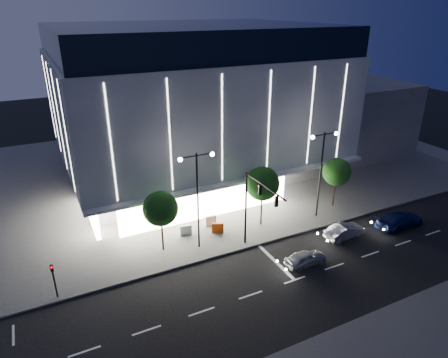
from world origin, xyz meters
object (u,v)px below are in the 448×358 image
at_px(traffic_mast, 255,201).
at_px(tree_right, 337,173).
at_px(barrier_d, 186,230).
at_px(car_third, 399,220).
at_px(tree_left, 161,210).
at_px(tree_mid, 263,185).
at_px(ped_signal_far, 54,278).
at_px(barrier_c, 218,228).
at_px(car_lead, 305,258).
at_px(barrier_b, 211,221).
at_px(street_lamp_east, 322,163).
at_px(car_second, 345,231).
at_px(street_lamp_west, 197,188).

relative_size(traffic_mast, tree_right, 1.28).
bearing_deg(barrier_d, car_third, -9.83).
distance_m(tree_left, tree_mid, 10.00).
xyz_separation_m(ped_signal_far, barrier_c, (14.53, 2.95, -1.24)).
xyz_separation_m(traffic_mast, tree_mid, (3.03, 3.68, -0.69)).
relative_size(car_lead, car_third, 0.70).
bearing_deg(barrier_b, barrier_c, -85.42).
xyz_separation_m(street_lamp_east, barrier_b, (-10.50, 3.01, -5.31)).
bearing_deg(tree_mid, car_third, -27.34).
bearing_deg(car_lead, car_second, -73.27).
distance_m(car_second, barrier_c, 11.82).
height_order(tree_mid, car_third, tree_mid).
relative_size(street_lamp_west, street_lamp_east, 1.00).
height_order(tree_left, car_lead, tree_left).
distance_m(tree_right, barrier_c, 13.89).
bearing_deg(tree_right, barrier_b, 171.63).
xyz_separation_m(street_lamp_east, tree_left, (-15.97, 1.02, -1.92)).
relative_size(car_second, barrier_d, 3.73).
distance_m(tree_mid, car_lead, 8.08).
bearing_deg(barrier_d, street_lamp_west, -70.71).
bearing_deg(car_third, barrier_b, 62.42).
relative_size(car_third, barrier_d, 4.73).
height_order(ped_signal_far, barrier_d, ped_signal_far).
bearing_deg(car_lead, barrier_d, 39.80).
bearing_deg(street_lamp_east, car_lead, -134.30).
relative_size(tree_left, car_second, 1.39).
distance_m(street_lamp_east, car_lead, 10.13).
xyz_separation_m(barrier_b, barrier_c, (0.03, -1.56, 0.00)).
distance_m(street_lamp_east, ped_signal_far, 25.37).
height_order(street_lamp_east, car_third, street_lamp_east).
bearing_deg(tree_mid, barrier_d, 169.42).
xyz_separation_m(car_lead, barrier_b, (-4.49, 9.17, 0.03)).
bearing_deg(tree_right, barrier_d, 175.20).
xyz_separation_m(street_lamp_east, car_third, (5.97, -5.15, -5.20)).
xyz_separation_m(traffic_mast, car_lead, (2.99, -3.50, -4.40)).
bearing_deg(barrier_c, ped_signal_far, -144.76).
relative_size(tree_mid, car_lead, 1.68).
bearing_deg(car_third, tree_left, 73.07).
bearing_deg(tree_right, car_lead, -141.53).
bearing_deg(barrier_c, car_third, 1.86).
xyz_separation_m(car_second, car_third, (6.13, -0.83, 0.08)).
xyz_separation_m(tree_mid, barrier_c, (-4.50, 0.43, -3.68)).
xyz_separation_m(street_lamp_west, barrier_b, (2.50, 3.01, -5.31)).
distance_m(street_lamp_west, car_second, 14.54).
relative_size(traffic_mast, tree_left, 1.24).
distance_m(street_lamp_west, barrier_b, 6.59).
height_order(tree_right, barrier_d, tree_right).
height_order(traffic_mast, street_lamp_west, street_lamp_west).
relative_size(ped_signal_far, tree_mid, 0.49).
relative_size(tree_left, car_third, 1.10).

